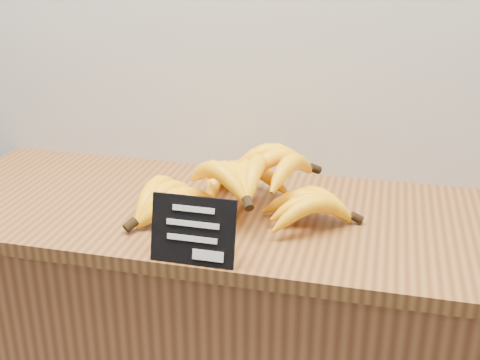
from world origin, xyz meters
name	(u,v)px	position (x,y,z in m)	size (l,w,h in m)	color
counter_top	(245,215)	(0.05, 2.75, 0.92)	(1.47, 0.54, 0.03)	brown
chalkboard_sign	(193,231)	(0.01, 2.50, 0.99)	(0.16, 0.01, 0.13)	black
banana_pile	(242,185)	(0.04, 2.75, 0.99)	(0.54, 0.38, 0.13)	#FFB90A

